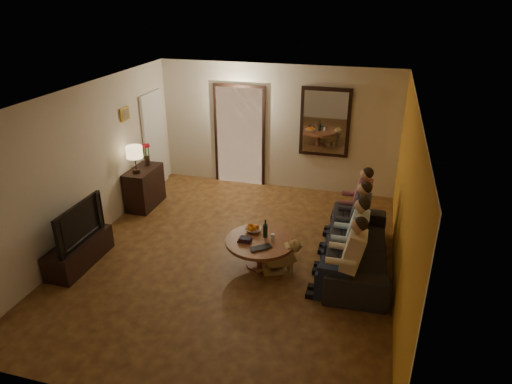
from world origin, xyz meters
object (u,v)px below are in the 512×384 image
(coffee_table, at_px, (260,252))
(laptop, at_px, (262,249))
(table_lamp, at_px, (135,160))
(sofa, at_px, (358,247))
(wine_bottle, at_px, (265,228))
(dresser, at_px, (144,188))
(person_a, at_px, (348,263))
(person_d, at_px, (357,206))
(tv_stand, at_px, (79,252))
(bowl, at_px, (253,230))
(dog, at_px, (280,256))
(tv, at_px, (74,223))
(person_c, at_px, (354,222))
(person_b, at_px, (351,241))

(coffee_table, bearing_deg, laptop, -70.35)
(table_lamp, height_order, sofa, table_lamp)
(wine_bottle, bearing_deg, laptop, -82.50)
(dresser, xyz_separation_m, person_a, (4.08, -1.96, 0.21))
(table_lamp, relative_size, wine_bottle, 1.74)
(person_d, bearing_deg, sofa, -83.66)
(tv_stand, relative_size, bowl, 4.71)
(wine_bottle, bearing_deg, tv_stand, -163.77)
(dog, xyz_separation_m, bowl, (-0.51, 0.33, 0.20))
(tv, relative_size, person_c, 0.92)
(tv_stand, bearing_deg, tv, 0.00)
(table_lamp, height_order, coffee_table, table_lamp)
(person_b, xyz_separation_m, laptop, (-1.25, -0.36, -0.14))
(table_lamp, height_order, person_d, table_lamp)
(table_lamp, relative_size, person_c, 0.45)
(laptop, bearing_deg, dresser, 109.46)
(coffee_table, xyz_separation_m, bowl, (-0.18, 0.22, 0.26))
(person_d, xyz_separation_m, dog, (-1.02, -1.39, -0.32))
(tv_stand, bearing_deg, sofa, 14.62)
(person_b, bearing_deg, dog, -169.31)
(dog, bearing_deg, person_b, -12.94)
(tv, bearing_deg, person_a, -87.32)
(sofa, height_order, person_b, person_b)
(person_c, bearing_deg, bowl, -163.25)
(person_d, distance_m, dog, 1.75)
(tv, bearing_deg, sofa, -75.38)
(dresser, height_order, tv, tv)
(person_c, height_order, dog, person_c)
(person_c, height_order, laptop, person_c)
(tv_stand, distance_m, bowl, 2.73)
(tv_stand, bearing_deg, dog, 11.05)
(person_d, bearing_deg, dresser, 177.71)
(dresser, xyz_separation_m, laptop, (2.83, -1.72, 0.07))
(bowl, xyz_separation_m, laptop, (0.28, -0.50, -0.02))
(sofa, distance_m, coffee_table, 1.50)
(person_d, relative_size, coffee_table, 1.11)
(person_c, bearing_deg, sofa, -71.57)
(table_lamp, relative_size, person_a, 0.45)
(tv_stand, height_order, wine_bottle, wine_bottle)
(dog, bearing_deg, tv, 167.42)
(tv_stand, bearing_deg, person_d, 25.99)
(person_c, distance_m, dog, 1.33)
(person_a, bearing_deg, coffee_table, 158.93)
(person_b, bearing_deg, sofa, 71.57)
(person_b, bearing_deg, coffee_table, -176.59)
(dresser, distance_m, tv, 2.18)
(laptop, bearing_deg, person_d, 12.09)
(coffee_table, xyz_separation_m, wine_bottle, (0.05, 0.10, 0.38))
(coffee_table, bearing_deg, table_lamp, 155.89)
(dresser, height_order, table_lamp, table_lamp)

